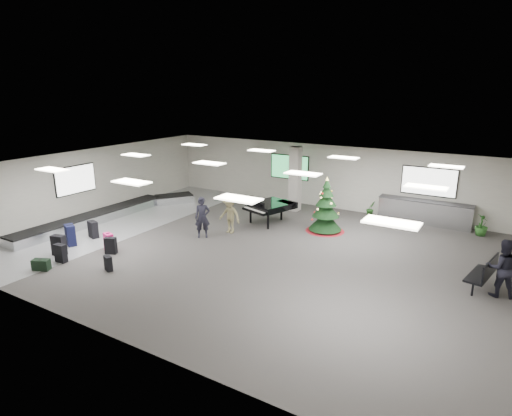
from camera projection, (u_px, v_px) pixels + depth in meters
The scene contains 20 objects.
ground at pixel (253, 248), 16.47m from camera, with size 18.00×18.00×0.00m, color #3B3836.
room_envelope at pixel (254, 185), 16.57m from camera, with size 18.02×14.02×3.21m.
baggage_carousel at pixel (111, 214), 20.24m from camera, with size 2.28×9.71×0.43m.
service_counter at pixel (424, 212), 19.31m from camera, with size 4.05×0.65×1.08m.
suitcase_0 at pixel (59, 245), 15.70m from camera, with size 0.55×0.39×0.79m.
suitcase_1 at pixel (61, 253), 15.11m from camera, with size 0.44×0.25×0.68m.
pink_suitcase at pixel (109, 242), 16.16m from camera, with size 0.49×0.37×0.70m.
suitcase_3 at pixel (111, 246), 15.88m from camera, with size 0.47×0.39×0.65m.
navy_suitcase at pixel (70, 235), 16.71m from camera, with size 0.61×0.50×0.84m.
green_duffel at pixel (41, 265), 14.48m from camera, with size 0.63×0.49×0.40m.
suitcase_7 at pixel (108, 263), 14.43m from camera, with size 0.40×0.31×0.53m.
suitcase_8 at pixel (93, 229), 17.56m from camera, with size 0.53×0.39×0.72m.
christmas_tree at pixel (326, 213), 18.24m from camera, with size 1.68×1.68×2.39m.
grand_piano at pixel (270, 206), 19.33m from camera, with size 2.02×2.32×1.12m.
bench at pixel (484, 272), 12.99m from camera, with size 0.83×1.68×1.02m.
traveler_a at pixel (202, 217), 17.47m from camera, with size 0.62×0.41×1.70m, color black.
traveler_b at pixel (230, 215), 18.03m from camera, with size 1.03×0.59×1.59m, color olive.
traveler_bench at pixel (502, 268), 12.51m from camera, with size 0.86×0.67×1.78m, color black.
potted_plant_left at pixel (371, 209), 20.42m from camera, with size 0.43×0.34×0.77m, color #15431D.
potted_plant_right at pixel (482, 225), 17.78m from camera, with size 0.51×0.51×0.91m, color #15431D.
Camera 1 is at (8.06, -13.14, 5.99)m, focal length 30.00 mm.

